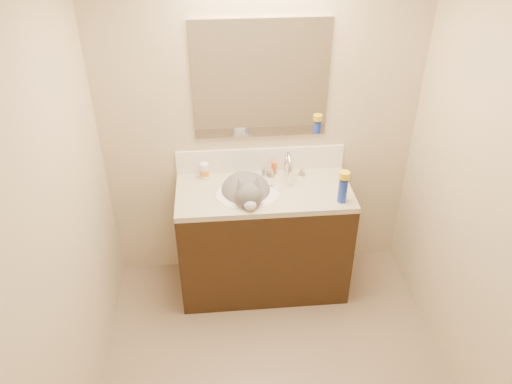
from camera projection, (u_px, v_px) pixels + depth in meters
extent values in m
cube|color=beige|center=(260.00, 121.00, 3.41)|extent=(2.20, 0.04, 2.50)
cube|color=beige|center=(49.00, 246.00, 2.29)|extent=(0.04, 2.50, 2.50)
cube|color=beige|center=(507.00, 220.00, 2.46)|extent=(0.04, 2.50, 2.50)
cube|color=black|center=(264.00, 241.00, 3.65)|extent=(1.20, 0.55, 0.82)
cube|color=#C3B799|center=(264.00, 192.00, 3.41)|extent=(1.20, 0.55, 0.04)
ellipsoid|color=white|center=(247.00, 202.00, 3.40)|extent=(0.45, 0.36, 0.14)
cylinder|color=silver|center=(287.00, 168.00, 3.53)|extent=(0.04, 0.04, 0.11)
torus|color=silver|center=(288.00, 166.00, 3.45)|extent=(0.03, 0.20, 0.20)
cylinder|color=silver|center=(290.00, 176.00, 3.40)|extent=(0.03, 0.03, 0.06)
cone|color=silver|center=(271.00, 172.00, 3.54)|extent=(0.06, 0.06, 0.06)
cone|color=silver|center=(302.00, 171.00, 3.56)|extent=(0.06, 0.06, 0.06)
ellipsoid|color=#595659|center=(246.00, 193.00, 3.42)|extent=(0.36, 0.40, 0.26)
ellipsoid|color=#595659|center=(249.00, 196.00, 3.23)|extent=(0.19, 0.17, 0.17)
ellipsoid|color=#595659|center=(247.00, 193.00, 3.31)|extent=(0.14, 0.14, 0.16)
cone|color=#595659|center=(240.00, 184.00, 3.19)|extent=(0.09, 0.09, 0.11)
cone|color=#595659|center=(257.00, 183.00, 3.21)|extent=(0.09, 0.09, 0.11)
ellipsoid|color=silver|center=(250.00, 205.00, 3.18)|extent=(0.08, 0.07, 0.07)
ellipsoid|color=silver|center=(248.00, 203.00, 3.31)|extent=(0.13, 0.09, 0.15)
sphere|color=pink|center=(251.00, 208.00, 3.15)|extent=(0.02, 0.02, 0.02)
cylinder|color=#595659|center=(269.00, 202.00, 3.47)|extent=(0.13, 0.27, 0.05)
cube|color=white|center=(260.00, 160.00, 3.57)|extent=(1.20, 0.02, 0.18)
cube|color=white|center=(261.00, 81.00, 3.25)|extent=(0.90, 0.02, 0.80)
cylinder|color=white|center=(205.00, 171.00, 3.50)|extent=(0.08, 0.08, 0.12)
cylinder|color=orange|center=(205.00, 172.00, 3.51)|extent=(0.08, 0.08, 0.04)
cylinder|color=#B7B7BC|center=(265.00, 172.00, 3.55)|extent=(0.05, 0.05, 0.05)
cylinder|color=#C65717|center=(274.00, 168.00, 3.56)|extent=(0.05, 0.05, 0.09)
cube|color=white|center=(272.00, 186.00, 3.43)|extent=(0.09, 0.11, 0.01)
cube|color=#68A9DD|center=(272.00, 186.00, 3.43)|extent=(0.03, 0.03, 0.01)
cylinder|color=#1A38BC|center=(343.00, 191.00, 3.24)|extent=(0.07, 0.07, 0.16)
cylinder|color=yellow|center=(344.00, 175.00, 3.18)|extent=(0.08, 0.08, 0.04)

